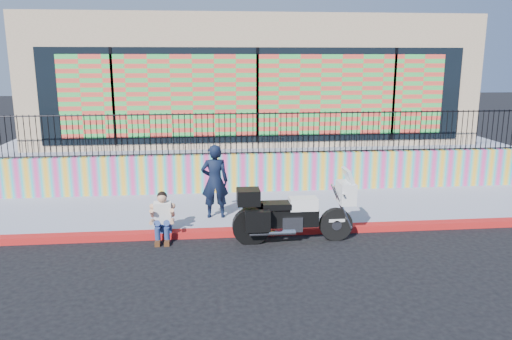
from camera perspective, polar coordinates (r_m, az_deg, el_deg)
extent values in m
plane|color=black|center=(11.56, 2.34, -7.28)|extent=(90.00, 90.00, 0.00)
cube|color=#9E200B|center=(11.53, 2.34, -6.93)|extent=(16.00, 0.30, 0.15)
cube|color=#8E94AB|center=(13.08, 1.30, -4.52)|extent=(16.00, 3.00, 0.15)
cube|color=#E03B88|center=(14.46, 0.52, -0.28)|extent=(16.00, 0.20, 1.10)
cube|color=#8E94AB|center=(19.45, -1.16, 2.86)|extent=(16.00, 10.00, 1.25)
cube|color=tan|center=(18.98, -1.15, 10.59)|extent=(14.00, 8.00, 4.00)
cube|color=black|center=(15.00, 0.16, 8.50)|extent=(12.60, 0.04, 2.80)
cube|color=#F14735|center=(14.97, 0.17, 8.50)|extent=(11.48, 0.02, 2.40)
cylinder|color=black|center=(11.19, 9.11, -6.14)|extent=(0.73, 0.15, 0.73)
cylinder|color=black|center=(10.87, -0.58, -6.55)|extent=(0.73, 0.15, 0.73)
cube|color=black|center=(10.93, 4.36, -5.44)|extent=(1.05, 0.31, 0.38)
cube|color=silver|center=(10.95, 4.06, -6.00)|extent=(0.44, 0.38, 0.33)
cube|color=silver|center=(10.87, 5.42, -3.84)|extent=(0.61, 0.35, 0.27)
cube|color=black|center=(10.78, 2.35, -4.06)|extent=(0.61, 0.38, 0.13)
cube|color=silver|center=(11.03, 10.24, -2.55)|extent=(0.33, 0.58, 0.46)
cube|color=silver|center=(10.96, 10.54, -0.76)|extent=(0.20, 0.51, 0.37)
cube|color=black|center=(10.65, -0.88, -3.08)|extent=(0.49, 0.46, 0.33)
cube|color=black|center=(10.48, 0.19, -5.87)|extent=(0.53, 0.20, 0.44)
cube|color=black|center=(11.11, -0.17, -4.79)|extent=(0.53, 0.20, 0.44)
cube|color=silver|center=(11.15, 9.13, -5.61)|extent=(0.35, 0.18, 0.07)
imported|color=black|center=(12.03, -4.74, -1.29)|extent=(0.66, 0.43, 1.79)
cube|color=navy|center=(11.41, -10.52, -6.49)|extent=(0.36, 0.28, 0.18)
cube|color=silver|center=(11.26, -10.60, -4.87)|extent=(0.38, 0.27, 0.54)
sphere|color=tan|center=(11.12, -10.69, -3.16)|extent=(0.21, 0.21, 0.21)
cube|color=#472814|center=(11.07, -11.17, -8.17)|extent=(0.11, 0.26, 0.10)
cube|color=#472814|center=(11.05, -10.13, -8.16)|extent=(0.11, 0.26, 0.10)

